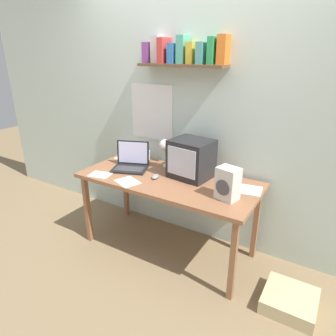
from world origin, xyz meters
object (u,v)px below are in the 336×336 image
object	(u,v)px
juice_glass	(147,157)
printed_handout	(130,159)
corner_desk	(168,185)
computer_mouse	(155,176)
desk_lamp	(166,148)
loose_paper_near_monitor	(128,182)
floor_cushion	(290,301)
open_notebook	(247,189)
loose_paper_near_laptop	(100,175)
space_heater	(228,184)
laptop	(131,162)
crt_monitor	(191,159)

from	to	relation	value
juice_glass	printed_handout	world-z (taller)	juice_glass
corner_desk	computer_mouse	bearing A→B (deg)	-151.10
desk_lamp	loose_paper_near_monitor	distance (m)	0.51
computer_mouse	floor_cushion	distance (m)	1.46
loose_paper_near_monitor	open_notebook	xyz separation A→B (m)	(0.94, 0.39, 0.00)
desk_lamp	loose_paper_near_laptop	xyz separation A→B (m)	(-0.44, -0.45, -0.21)
desk_lamp	computer_mouse	size ratio (longest dim) A/B	2.55
space_heater	loose_paper_near_monitor	size ratio (longest dim) A/B	1.04
laptop	computer_mouse	xyz separation A→B (m)	(0.34, -0.09, -0.05)
space_heater	floor_cushion	xyz separation A→B (m)	(0.58, -0.05, -0.82)
corner_desk	crt_monitor	xyz separation A→B (m)	(0.16, 0.14, 0.24)
laptop	loose_paper_near_laptop	distance (m)	0.33
desk_lamp	computer_mouse	bearing A→B (deg)	-79.55
floor_cushion	open_notebook	bearing A→B (deg)	149.72
crt_monitor	juice_glass	xyz separation A→B (m)	(-0.55, 0.09, -0.11)
desk_lamp	loose_paper_near_monitor	size ratio (longest dim) A/B	1.19
space_heater	printed_handout	bearing A→B (deg)	178.82
printed_handout	laptop	bearing A→B (deg)	-48.30
open_notebook	floor_cushion	bearing A→B (deg)	-30.28
printed_handout	open_notebook	xyz separation A→B (m)	(1.30, -0.09, 0.00)
corner_desk	printed_handout	distance (m)	0.66
loose_paper_near_laptop	open_notebook	world-z (taller)	same
juice_glass	printed_handout	size ratio (longest dim) A/B	0.43
computer_mouse	juice_glass	bearing A→B (deg)	135.74
corner_desk	crt_monitor	distance (m)	0.32
printed_handout	juice_glass	bearing A→B (deg)	-0.38
loose_paper_near_laptop	printed_handout	size ratio (longest dim) A/B	0.71
computer_mouse	loose_paper_near_laptop	distance (m)	0.52
floor_cushion	crt_monitor	bearing A→B (deg)	163.97
juice_glass	loose_paper_near_laptop	size ratio (longest dim) A/B	0.60
corner_desk	loose_paper_near_monitor	distance (m)	0.37
corner_desk	open_notebook	bearing A→B (deg)	11.36
laptop	juice_glass	xyz separation A→B (m)	(0.05, 0.20, -0.00)
desk_lamp	crt_monitor	bearing A→B (deg)	-10.32
corner_desk	open_notebook	world-z (taller)	open_notebook
desk_lamp	space_heater	distance (m)	0.81
juice_glass	floor_cushion	bearing A→B (deg)	-13.65
loose_paper_near_laptop	printed_handout	xyz separation A→B (m)	(-0.04, 0.49, 0.00)
loose_paper_near_laptop	loose_paper_near_monitor	bearing A→B (deg)	0.42
corner_desk	loose_paper_near_laptop	distance (m)	0.64
desk_lamp	printed_handout	world-z (taller)	desk_lamp
loose_paper_near_laptop	open_notebook	distance (m)	1.32
juice_glass	open_notebook	distance (m)	1.08
crt_monitor	printed_handout	xyz separation A→B (m)	(-0.78, 0.09, -0.17)
open_notebook	desk_lamp	bearing A→B (deg)	175.83
desk_lamp	open_notebook	bearing A→B (deg)	-4.06
laptop	desk_lamp	xyz separation A→B (m)	(0.30, 0.16, 0.15)
corner_desk	loose_paper_near_laptop	size ratio (longest dim) A/B	7.46
corner_desk	computer_mouse	xyz separation A→B (m)	(-0.10, -0.06, 0.08)
crt_monitor	loose_paper_near_monitor	world-z (taller)	crt_monitor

